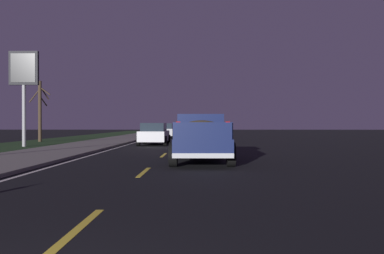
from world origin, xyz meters
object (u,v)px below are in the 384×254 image
Objects in this scene: sedan_white at (154,134)px; gas_price_sign at (24,76)px; pickup_truck at (201,137)px; sedan_black at (199,131)px; sedan_silver at (165,131)px; bare_tree_far at (40,109)px.

sedan_white is 0.71× the size of gas_price_sign.
pickup_truck reaches higher than sedan_black.
gas_price_sign is (-15.49, 7.86, 3.84)m from sedan_silver.
bare_tree_far is (-5.28, 13.20, 1.89)m from sedan_black.
bare_tree_far reaches higher than pickup_truck.
sedan_white and sedan_silver have the same top height.
gas_price_sign is (-2.31, 8.23, 3.84)m from sedan_white.
sedan_white is 0.99× the size of sedan_black.
sedan_silver is (25.37, 3.63, -0.20)m from pickup_truck.
pickup_truck is at bearing -141.77° from bare_tree_far.
sedan_black is at bearing -17.46° from sedan_white.
pickup_truck is 0.88× the size of gas_price_sign.
sedan_white and sedan_black have the same top height.
pickup_truck is 1.08× the size of bare_tree_far.
pickup_truck is at bearing -130.70° from gas_price_sign.
bare_tree_far is (16.90, 13.31, 1.70)m from pickup_truck.
bare_tree_far is at bearing 64.93° from sedan_white.
sedan_silver is (3.19, 3.51, 0.00)m from sedan_black.
sedan_silver is at bearing -26.90° from gas_price_sign.
sedan_white is (12.19, 3.25, -0.20)m from pickup_truck.
sedan_white is at bearing -178.38° from sedan_silver.
sedan_white is 1.00× the size of sedan_silver.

